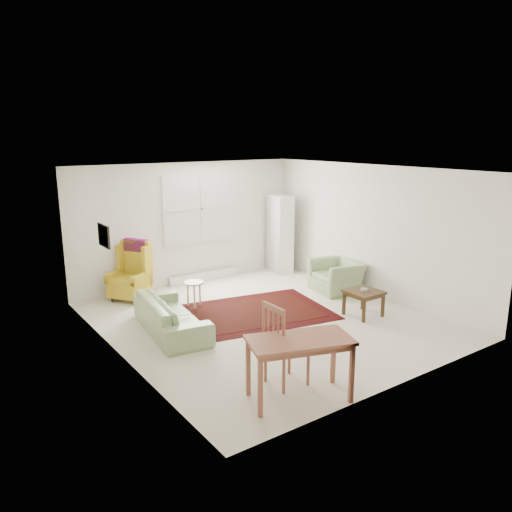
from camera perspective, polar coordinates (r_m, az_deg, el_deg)
room at (r=8.27m, az=0.46°, el=1.29°), size 5.04×5.54×2.51m
rug at (r=8.72m, az=-1.25°, el=-6.57°), size 3.20×2.37×0.03m
sofa at (r=7.98m, az=-9.71°, el=-5.93°), size 0.99×1.96×0.76m
armchair at (r=10.02m, az=9.18°, el=-1.93°), size 0.98×1.08×0.73m
wingback_chair at (r=9.61m, az=-14.36°, el=-1.68°), size 0.93×0.92×1.12m
coffee_table at (r=8.78m, az=12.17°, el=-5.28°), size 0.56×0.56×0.45m
stool at (r=9.07m, az=-7.09°, el=-4.36°), size 0.38×0.38×0.48m
cabinet at (r=11.25m, az=2.74°, el=2.54°), size 0.46×0.74×1.72m
desk at (r=5.97m, az=4.96°, el=-12.73°), size 1.33×0.96×0.76m
desk_chair at (r=6.24m, az=3.56°, el=-9.94°), size 0.48×0.48×1.07m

